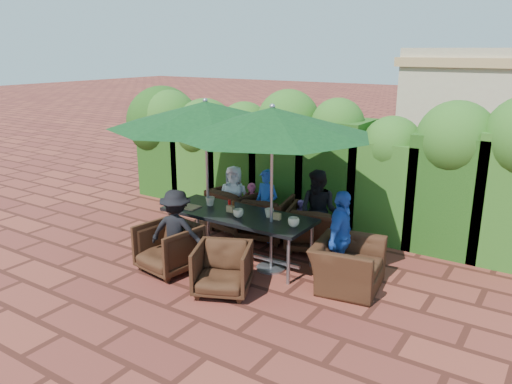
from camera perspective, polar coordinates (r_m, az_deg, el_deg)
The scene contains 30 objects.
ground at distance 7.80m, azimuth -1.78°, elevation -8.02°, with size 80.00×80.00×0.00m, color brown.
dining_table at distance 7.69m, azimuth -2.09°, elevation -2.95°, with size 2.40×0.90×0.75m.
umbrella_left at distance 7.77m, azimuth -5.79°, elevation 8.84°, with size 3.00×3.00×2.46m.
umbrella_right at distance 6.95m, azimuth 1.87°, elevation 8.06°, with size 2.83×2.83×2.46m.
chair_far_left at distance 9.00m, azimuth -2.14°, elevation -1.74°, with size 0.84×0.78×0.86m, color black.
chair_far_mid at distance 8.60m, azimuth 1.11°, elevation -2.65°, with size 0.82×0.76×0.84m, color black.
chair_far_right at distance 8.17m, azimuth 6.62°, elevation -3.85°, with size 0.80×0.75×0.82m, color black.
chair_near_left at distance 7.49m, azimuth -9.98°, elevation -6.02°, with size 0.77×0.72×0.80m, color black.
chair_near_right at distance 6.76m, azimuth -3.85°, elevation -8.54°, with size 0.72×0.68×0.74m, color black.
chair_end_right at distance 6.99m, azimuth 10.44°, elevation -7.35°, with size 1.00×0.65×0.87m, color black.
adult_far_left at distance 8.94m, azimuth -2.54°, elevation -0.75°, with size 0.59×0.35×1.19m, color white.
adult_far_mid at distance 8.43m, azimuth 1.19°, elevation -1.59°, with size 0.45×0.37×1.25m, color blue.
adult_far_right at distance 7.98m, azimuth 7.17°, elevation -2.32°, with size 0.65×0.40×1.36m, color black.
adult_near_left at distance 7.35m, azimuth -9.07°, elevation -4.49°, with size 0.80×0.37×1.25m, color black.
adult_end_right at distance 6.98m, azimuth 9.62°, elevation -5.23°, with size 0.79×0.40×1.35m, color blue.
child_left at distance 8.85m, azimuth -0.51°, elevation -1.87°, with size 0.33×0.27×0.91m, color #EE5485.
child_right at distance 8.44m, azimuth 5.08°, elevation -3.41°, with size 0.27×0.22×0.75m, color #764AA0.
pedestrian_a at distance 10.50m, azimuth 19.09°, elevation 2.14°, with size 1.52×0.54×1.63m, color green.
pedestrian_b at distance 10.52m, azimuth 23.90°, elevation 2.47°, with size 0.92×0.56×1.91m, color #EE5485.
cup_a at distance 8.12m, azimuth -8.52°, elevation -1.11°, with size 0.15×0.15×0.12m, color beige.
cup_b at distance 8.05m, azimuth -5.25°, elevation -1.06°, with size 0.15×0.15×0.14m, color beige.
cup_c at distance 7.48m, azimuth -2.04°, elevation -2.42°, with size 0.16×0.16×0.12m, color beige.
cup_d at distance 7.46m, azimuth 1.53°, elevation -2.41°, with size 0.14×0.14×0.13m, color beige.
cup_e at distance 7.10m, azimuth 4.32°, elevation -3.45°, with size 0.17×0.17×0.13m, color beige.
ketchup_bottle at distance 7.78m, azimuth -3.05°, elevation -1.50°, with size 0.04×0.04×0.17m, color #B20C0A.
sauce_bottle at distance 7.72m, azimuth -2.64°, elevation -1.64°, with size 0.04×0.04×0.17m, color #4C230C.
serving_tray at distance 8.02m, azimuth -7.73°, elevation -1.67°, with size 0.35×0.25×0.02m, color #AE7B54.
number_block_left at distance 7.71m, azimuth -2.95°, elevation -1.94°, with size 0.12×0.06×0.10m, color tan.
number_block_right at distance 7.38m, azimuth 2.39°, elevation -2.78°, with size 0.12×0.06×0.10m, color tan.
hedge_wall at distance 9.35m, azimuth 5.75°, elevation 4.72°, with size 9.10×1.60×2.57m.
Camera 1 is at (4.10, -5.82, 3.18)m, focal length 35.00 mm.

